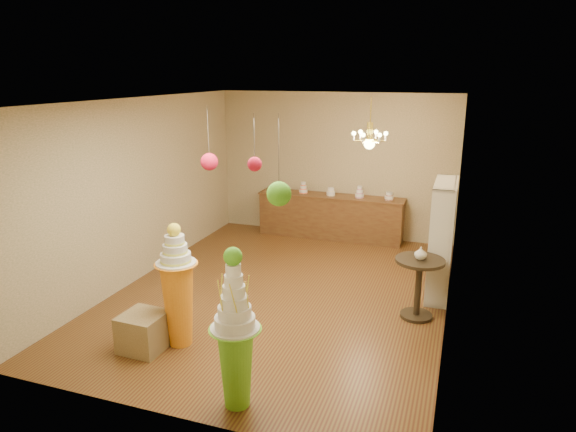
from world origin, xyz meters
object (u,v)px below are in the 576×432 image
(pedestal_orange, at_px, (178,294))
(pedestal_green, at_px, (236,346))
(sideboard, at_px, (330,216))
(round_table, at_px, (419,280))

(pedestal_orange, bearing_deg, pedestal_green, -36.97)
(pedestal_green, xyz_separation_m, sideboard, (-0.52, 5.82, -0.21))
(round_table, bearing_deg, sideboard, 123.74)
(pedestal_green, xyz_separation_m, pedestal_orange, (-1.22, 0.92, -0.01))
(sideboard, bearing_deg, pedestal_green, -84.94)
(round_table, bearing_deg, pedestal_green, -120.63)
(pedestal_orange, distance_m, round_table, 3.31)
(pedestal_green, relative_size, round_table, 1.99)
(sideboard, xyz_separation_m, round_table, (2.10, -3.14, 0.09))
(pedestal_orange, height_order, sideboard, pedestal_orange)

